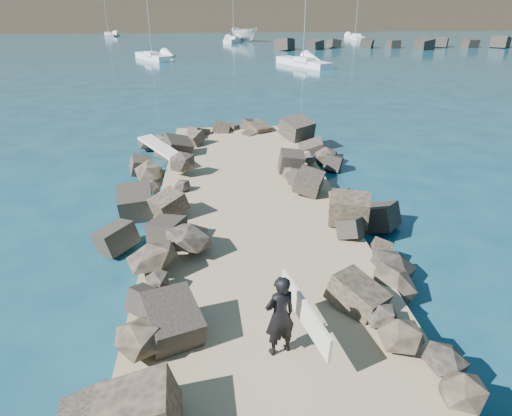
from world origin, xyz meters
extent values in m
plane|color=#0F384C|center=(0.00, 0.00, 0.00)|extent=(800.00, 800.00, 0.00)
cube|color=#8C7759|center=(0.00, -2.00, 0.30)|extent=(6.00, 26.00, 0.60)
cube|color=black|center=(-2.90, -1.50, 0.50)|extent=(2.60, 22.00, 1.00)
cube|color=#262421|center=(2.90, -1.50, 0.50)|extent=(2.60, 22.00, 1.00)
cube|color=black|center=(35.00, 55.00, 0.60)|extent=(52.00, 4.00, 1.20)
cube|color=white|center=(-3.11, 5.61, 1.04)|extent=(2.28, 2.44, 0.09)
imported|color=silver|center=(4.28, 68.75, 1.13)|extent=(5.29, 5.99, 2.26)
imported|color=black|center=(0.03, -5.55, 1.43)|extent=(0.71, 0.59, 1.66)
cube|color=beige|center=(0.48, -5.55, 1.48)|extent=(0.58, 2.01, 0.65)
cube|color=white|center=(23.86, 70.98, 0.25)|extent=(1.55, 6.74, 0.80)
cylinder|color=gray|center=(23.86, 70.98, 4.30)|extent=(0.12, 0.12, 7.39)
cube|color=white|center=(23.86, 70.17, 0.75)|extent=(1.10, 1.89, 0.44)
cube|color=white|center=(8.60, 38.22, 0.25)|extent=(5.07, 7.80, 0.80)
cylinder|color=gray|center=(8.60, 38.22, 4.92)|extent=(0.12, 0.12, 8.64)
cube|color=white|center=(8.60, 37.38, 0.75)|extent=(2.11, 2.53, 0.44)
cube|color=white|center=(2.42, 67.24, 0.25)|extent=(3.66, 6.41, 0.80)
cylinder|color=gray|center=(2.42, 67.24, 4.09)|extent=(0.12, 0.12, 6.99)
cube|color=white|center=(2.42, 66.53, 0.75)|extent=(1.60, 2.03, 0.44)
cube|color=white|center=(-20.00, 78.91, 0.25)|extent=(2.86, 6.81, 0.80)
cylinder|color=gray|center=(-20.00, 78.91, 4.26)|extent=(0.12, 0.12, 7.31)
cube|color=white|center=(-20.00, 78.13, 0.75)|extent=(1.44, 2.05, 0.44)
cube|color=white|center=(-8.20, 44.92, 0.25)|extent=(4.67, 6.39, 0.80)
cylinder|color=gray|center=(-8.20, 44.92, 4.23)|extent=(0.12, 0.12, 7.26)
cube|color=white|center=(-8.20, 44.25, 0.75)|extent=(1.86, 2.13, 0.44)
camera|label=1|loc=(-1.00, -12.18, 6.70)|focal=32.00mm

